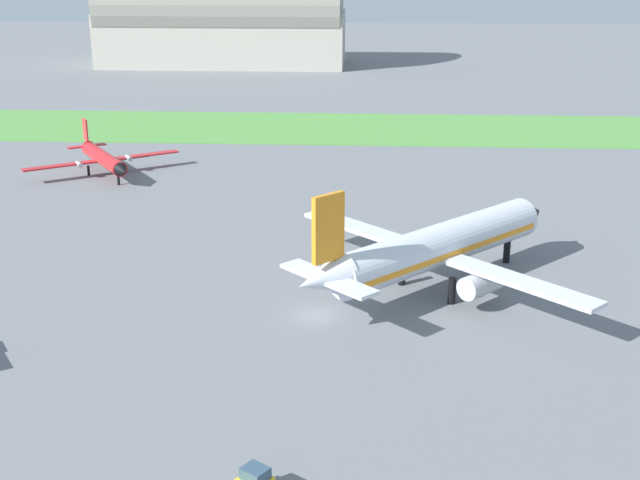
% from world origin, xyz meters
% --- Properties ---
extents(ground_plane, '(600.00, 600.00, 0.00)m').
position_xyz_m(ground_plane, '(0.00, 0.00, 0.00)').
color(ground_plane, slate).
extents(grass_taxiway_strip, '(360.00, 28.00, 0.08)m').
position_xyz_m(grass_taxiway_strip, '(0.00, 82.62, 0.04)').
color(grass_taxiway_strip, '#549342').
rests_on(grass_taxiway_strip, ground_plane).
extents(airplane_midfield_jet, '(27.48, 27.68, 12.35)m').
position_xyz_m(airplane_midfield_jet, '(10.91, 6.50, 4.45)').
color(airplane_midfield_jet, silver).
rests_on(airplane_midfield_jet, ground_plane).
extents(airplane_taxiing_turboprop, '(19.62, 17.24, 6.82)m').
position_xyz_m(airplane_taxiing_turboprop, '(-33.74, 47.92, 2.49)').
color(airplane_taxiing_turboprop, red).
rests_on(airplane_taxiing_turboprop, ground_plane).
extents(hangar_distant, '(65.71, 28.46, 30.96)m').
position_xyz_m(hangar_distant, '(-35.50, 167.00, 13.68)').
color(hangar_distant, '#B2AD9E').
rests_on(hangar_distant, ground_plane).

